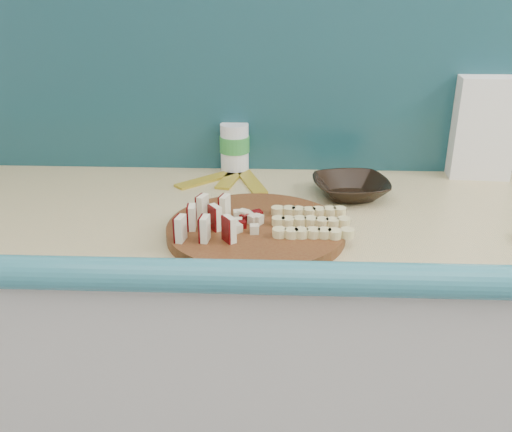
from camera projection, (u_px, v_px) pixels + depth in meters
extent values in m
cube|color=white|center=(283.00, 12.00, 1.37)|extent=(3.60, 0.04, 2.60)
cube|color=beige|center=(317.00, 383.00, 1.43)|extent=(2.20, 0.60, 0.88)
cube|color=#E2C684|center=(326.00, 217.00, 1.25)|extent=(2.20, 0.60, 0.03)
cube|color=teal|center=(338.00, 287.00, 0.97)|extent=(2.20, 0.06, 0.03)
cube|color=teal|center=(323.00, 72.00, 1.41)|extent=(2.20, 0.02, 0.50)
cylinder|color=#4B1F10|center=(256.00, 230.00, 1.12)|extent=(0.36, 0.36, 0.02)
cube|color=#FAF1C8|center=(181.00, 229.00, 1.04)|extent=(0.01, 0.03, 0.05)
cube|color=#4C0506|center=(177.00, 229.00, 1.04)|extent=(0.00, 0.03, 0.05)
cube|color=#FAF1C8|center=(192.00, 217.00, 1.09)|extent=(0.01, 0.03, 0.05)
cube|color=#4C0506|center=(188.00, 217.00, 1.09)|extent=(0.00, 0.03, 0.05)
cube|color=#FAF1C8|center=(203.00, 207.00, 1.14)|extent=(0.01, 0.03, 0.05)
cube|color=#4C0506|center=(199.00, 207.00, 1.14)|extent=(0.00, 0.03, 0.05)
cube|color=#FAF1C8|center=(205.00, 229.00, 1.04)|extent=(0.01, 0.03, 0.05)
cube|color=#4C0506|center=(201.00, 229.00, 1.04)|extent=(0.00, 0.03, 0.05)
cube|color=#FAF1C8|center=(216.00, 217.00, 1.09)|extent=(0.01, 0.03, 0.05)
cube|color=#4C0506|center=(212.00, 217.00, 1.09)|extent=(0.00, 0.03, 0.05)
cube|color=#FAF1C8|center=(225.00, 207.00, 1.14)|extent=(0.01, 0.03, 0.05)
cube|color=#4C0506|center=(221.00, 207.00, 1.14)|extent=(0.00, 0.03, 0.05)
cube|color=#FAF1C8|center=(230.00, 229.00, 1.04)|extent=(0.01, 0.03, 0.05)
cube|color=#4C0506|center=(225.00, 229.00, 1.04)|extent=(0.00, 0.03, 0.05)
cube|color=beige|center=(249.00, 221.00, 1.11)|extent=(0.02, 0.02, 0.02)
cube|color=beige|center=(252.00, 220.00, 1.12)|extent=(0.02, 0.02, 0.02)
cube|color=#4C0506|center=(253.00, 218.00, 1.13)|extent=(0.02, 0.02, 0.02)
cube|color=beige|center=(247.00, 219.00, 1.12)|extent=(0.02, 0.02, 0.02)
cube|color=beige|center=(245.00, 218.00, 1.13)|extent=(0.02, 0.02, 0.02)
cube|color=beige|center=(240.00, 217.00, 1.13)|extent=(0.02, 0.02, 0.02)
cube|color=beige|center=(241.00, 220.00, 1.12)|extent=(0.02, 0.02, 0.02)
cube|color=beige|center=(236.00, 220.00, 1.12)|extent=(0.02, 0.02, 0.02)
cube|color=#4C0506|center=(233.00, 222.00, 1.11)|extent=(0.02, 0.02, 0.02)
cube|color=beige|center=(240.00, 223.00, 1.10)|extent=(0.02, 0.02, 0.02)
cube|color=beige|center=(240.00, 225.00, 1.10)|extent=(0.02, 0.02, 0.02)
cube|color=beige|center=(245.00, 223.00, 1.10)|extent=(0.02, 0.02, 0.02)
cube|color=beige|center=(247.00, 224.00, 1.10)|extent=(0.02, 0.02, 0.02)
cube|color=beige|center=(252.00, 225.00, 1.10)|extent=(0.02, 0.02, 0.02)
cube|color=#4C0506|center=(249.00, 222.00, 1.11)|extent=(0.02, 0.02, 0.02)
cylinder|color=#E1D289|center=(279.00, 233.00, 1.06)|extent=(0.03, 0.03, 0.02)
cylinder|color=#E1D289|center=(290.00, 233.00, 1.06)|extent=(0.03, 0.03, 0.02)
cylinder|color=#E1D289|center=(302.00, 233.00, 1.06)|extent=(0.03, 0.03, 0.02)
cylinder|color=#E1D289|center=(313.00, 233.00, 1.06)|extent=(0.03, 0.03, 0.02)
cylinder|color=#E1D289|center=(324.00, 233.00, 1.06)|extent=(0.03, 0.03, 0.02)
cylinder|color=#E1D289|center=(335.00, 234.00, 1.06)|extent=(0.03, 0.03, 0.02)
cylinder|color=#E1D289|center=(347.00, 234.00, 1.06)|extent=(0.03, 0.03, 0.02)
cylinder|color=#E1D289|center=(278.00, 222.00, 1.11)|extent=(0.03, 0.03, 0.02)
cylinder|color=#E1D289|center=(289.00, 222.00, 1.11)|extent=(0.03, 0.03, 0.02)
cylinder|color=#E1D289|center=(300.00, 222.00, 1.11)|extent=(0.03, 0.03, 0.02)
cylinder|color=#E1D289|center=(311.00, 222.00, 1.11)|extent=(0.03, 0.03, 0.02)
cylinder|color=#E1D289|center=(322.00, 222.00, 1.11)|extent=(0.03, 0.03, 0.02)
cylinder|color=#E1D289|center=(332.00, 222.00, 1.11)|extent=(0.03, 0.03, 0.02)
cylinder|color=#E1D289|center=(343.00, 222.00, 1.11)|extent=(0.03, 0.03, 0.02)
cylinder|color=#E1D289|center=(278.00, 211.00, 1.16)|extent=(0.03, 0.03, 0.02)
cylinder|color=#E1D289|center=(288.00, 211.00, 1.16)|extent=(0.03, 0.03, 0.02)
cylinder|color=#E1D289|center=(298.00, 211.00, 1.16)|extent=(0.03, 0.03, 0.02)
cylinder|color=#E1D289|center=(309.00, 212.00, 1.16)|extent=(0.03, 0.03, 0.02)
cylinder|color=#E1D289|center=(319.00, 212.00, 1.16)|extent=(0.03, 0.03, 0.02)
cylinder|color=#E1D289|center=(330.00, 212.00, 1.16)|extent=(0.03, 0.03, 0.02)
cylinder|color=#E1D289|center=(340.00, 212.00, 1.16)|extent=(0.03, 0.03, 0.02)
imported|color=black|center=(351.00, 188.00, 1.31)|extent=(0.20, 0.20, 0.04)
cube|color=white|center=(482.00, 126.00, 1.41)|extent=(0.15, 0.11, 0.25)
cylinder|color=white|center=(235.00, 148.00, 1.46)|extent=(0.07, 0.07, 0.12)
cylinder|color=green|center=(235.00, 144.00, 1.46)|extent=(0.08, 0.08, 0.04)
cube|color=gold|center=(206.00, 180.00, 1.41)|extent=(0.15, 0.14, 0.01)
cube|color=gold|center=(231.00, 177.00, 1.43)|extent=(0.07, 0.17, 0.01)
cube|color=gold|center=(251.00, 182.00, 1.40)|extent=(0.09, 0.17, 0.01)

